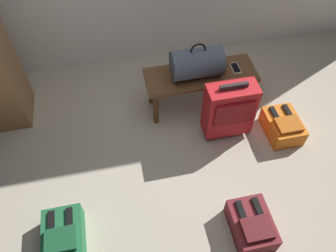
# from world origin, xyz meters

# --- Properties ---
(ground_plane) EXTENTS (6.60, 6.60, 0.00)m
(ground_plane) POSITION_xyz_m (0.00, 0.00, 0.00)
(ground_plane) COLOR #B2A893
(bench) EXTENTS (1.00, 0.36, 0.40)m
(bench) POSITION_xyz_m (0.21, 0.73, 0.34)
(bench) COLOR brown
(bench) RESTS_ON ground
(duffel_bag_slate) EXTENTS (0.44, 0.26, 0.34)m
(duffel_bag_slate) POSITION_xyz_m (0.17, 0.73, 0.54)
(duffel_bag_slate) COLOR #475160
(duffel_bag_slate) RESTS_ON bench
(cell_phone) EXTENTS (0.07, 0.14, 0.01)m
(cell_phone) POSITION_xyz_m (0.54, 0.73, 0.41)
(cell_phone) COLOR silver
(cell_phone) RESTS_ON bench
(suitcase_upright_red) EXTENTS (0.42, 0.22, 0.60)m
(suitcase_upright_red) POSITION_xyz_m (0.37, 0.35, 0.31)
(suitcase_upright_red) COLOR red
(suitcase_upright_red) RESTS_ON ground
(backpack_green) EXTENTS (0.28, 0.38, 0.21)m
(backpack_green) POSITION_xyz_m (-1.08, -0.37, 0.09)
(backpack_green) COLOR #1E6038
(backpack_green) RESTS_ON ground
(backpack_maroon) EXTENTS (0.28, 0.38, 0.21)m
(backpack_maroon) POSITION_xyz_m (0.26, -0.58, 0.09)
(backpack_maroon) COLOR maroon
(backpack_maroon) RESTS_ON ground
(backpack_orange) EXTENTS (0.28, 0.38, 0.21)m
(backpack_orange) POSITION_xyz_m (0.86, 0.24, 0.09)
(backpack_orange) COLOR orange
(backpack_orange) RESTS_ON ground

